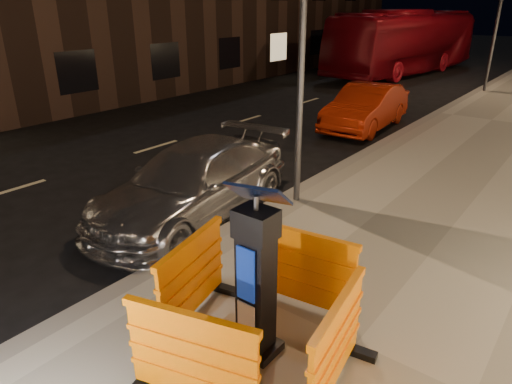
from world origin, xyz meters
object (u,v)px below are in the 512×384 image
Objects in this scene: bus_doubledecker at (402,73)px; car_silver at (195,215)px; barrier_front at (192,361)px; barrier_back at (304,271)px; barrier_kerbside at (192,279)px; parking_kiosk at (256,276)px; car_red at (364,128)px; barrier_bldgside at (336,348)px.

car_silver is at bearing -73.16° from bus_doubledecker.
barrier_back is (0.00, 1.90, 0.00)m from barrier_front.
barrier_front is 1.00× the size of barrier_kerbside.
bus_doubledecker reaches higher than car_silver.
bus_doubledecker is at bearing 96.74° from parking_kiosk.
car_silver is 0.38× the size of bus_doubledecker.
barrier_back is 0.30× the size of car_silver.
barrier_back is 22.90m from bus_doubledecker.
barrier_back is at bearing -57.65° from barrier_kerbside.
car_red is at bearing 91.74° from barrier_front.
barrier_kerbside is (-0.95, -0.95, 0.00)m from barrier_back.
car_silver is at bearing 133.94° from parking_kiosk.
barrier_front is 1.90m from barrier_back.
barrier_bldgside is 0.33× the size of car_red.
barrier_front is at bearing -76.64° from car_red.
parking_kiosk reaches higher than bus_doubledecker.
barrier_bldgside is at bearing -64.49° from bus_doubledecker.
barrier_back is at bearing 74.35° from barrier_front.
parking_kiosk is at bearing -102.65° from barrier_kerbside.
car_silver is at bearing 52.65° from barrier_bldgside.
car_red is at bearing 14.93° from barrier_bldgside.
barrier_back is at bearing -65.94° from bus_doubledecker.
barrier_front and barrier_back have the same top height.
barrier_kerbside is at bearing 81.35° from barrier_bldgside.
barrier_kerbside is 0.33× the size of car_red.
bus_doubledecker is (-6.16, 22.71, -0.68)m from barrier_kerbside.
barrier_bldgside is 0.30× the size of car_silver.
barrier_front is at bearing -100.65° from parking_kiosk.
barrier_front is 1.34m from barrier_kerbside.
barrier_kerbside is at bearing 169.35° from parking_kiosk.
barrier_kerbside is at bearing -142.65° from barrier_back.
barrier_kerbside is (-0.95, 0.95, 0.00)m from barrier_front.
bus_doubledecker is (-7.11, 22.71, -1.09)m from parking_kiosk.
barrier_front is 4.57m from car_silver.
barrier_kerbside is at bearing -51.28° from car_silver.
bus_doubledecker is at bearing 102.14° from car_red.
bus_doubledecker reaches higher than car_red.
barrier_front is at bearing -67.31° from bus_doubledecker.
parking_kiosk is 1.04m from barrier_kerbside.
barrier_kerbside is at bearing -80.06° from car_red.
barrier_kerbside and barrier_bldgside have the same top height.
barrier_back is 0.33× the size of car_red.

